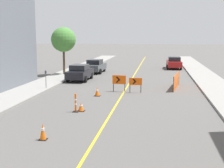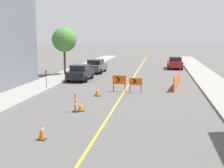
{
  "view_description": "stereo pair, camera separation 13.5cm",
  "coord_description": "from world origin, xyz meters",
  "px_view_note": "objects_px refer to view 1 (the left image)",
  "views": [
    {
      "loc": [
        2.62,
        0.01,
        4.49
      ],
      "look_at": [
        -0.61,
        21.78,
        1.0
      ],
      "focal_mm": 50.0,
      "sensor_mm": 36.0,
      "label": 1
    },
    {
      "loc": [
        2.75,
        0.03,
        4.49
      ],
      "look_at": [
        -0.61,
        21.78,
        1.0
      ],
      "focal_mm": 50.0,
      "sensor_mm": 36.0,
      "label": 2
    }
  ],
  "objects_px": {
    "traffic_cone_third": "(43,132)",
    "arrow_barricade_primary": "(119,80)",
    "parked_car_curb_far": "(174,63)",
    "parking_meter_near_curb": "(46,76)",
    "parked_car_curb_mid": "(95,66)",
    "traffic_cone_fifth": "(97,92)",
    "delineator_post_rear": "(76,104)",
    "street_tree_left_near": "(63,40)",
    "arrow_barricade_secondary": "(135,82)",
    "parked_car_curb_near": "(80,72)",
    "traffic_cone_fourth": "(81,107)"
  },
  "relations": [
    {
      "from": "traffic_cone_fifth",
      "to": "parking_meter_near_curb",
      "type": "relative_size",
      "value": 0.46
    },
    {
      "from": "delineator_post_rear",
      "to": "arrow_barricade_secondary",
      "type": "relative_size",
      "value": 0.95
    },
    {
      "from": "parked_car_curb_far",
      "to": "street_tree_left_near",
      "type": "xyz_separation_m",
      "value": [
        -12.44,
        -8.77,
        3.13
      ]
    },
    {
      "from": "parked_car_curb_far",
      "to": "traffic_cone_fourth",
      "type": "bearing_deg",
      "value": -106.35
    },
    {
      "from": "traffic_cone_third",
      "to": "parked_car_curb_far",
      "type": "xyz_separation_m",
      "value": [
        6.94,
        29.79,
        0.43
      ]
    },
    {
      "from": "parked_car_curb_mid",
      "to": "arrow_barricade_primary",
      "type": "bearing_deg",
      "value": -66.42
    },
    {
      "from": "parked_car_curb_mid",
      "to": "street_tree_left_near",
      "type": "distance_m",
      "value": 5.13
    },
    {
      "from": "arrow_barricade_secondary",
      "to": "traffic_cone_fifth",
      "type": "bearing_deg",
      "value": -150.39
    },
    {
      "from": "parked_car_curb_near",
      "to": "parking_meter_near_curb",
      "type": "height_order",
      "value": "parking_meter_near_curb"
    },
    {
      "from": "traffic_cone_fourth",
      "to": "delineator_post_rear",
      "type": "distance_m",
      "value": 0.41
    },
    {
      "from": "parked_car_curb_mid",
      "to": "parked_car_curb_near",
      "type": "bearing_deg",
      "value": -88.7
    },
    {
      "from": "parked_car_curb_mid",
      "to": "parking_meter_near_curb",
      "type": "height_order",
      "value": "parking_meter_near_curb"
    },
    {
      "from": "delineator_post_rear",
      "to": "arrow_barricade_primary",
      "type": "relative_size",
      "value": 0.85
    },
    {
      "from": "parked_car_curb_mid",
      "to": "traffic_cone_fourth",
      "type": "bearing_deg",
      "value": -77.65
    },
    {
      "from": "traffic_cone_fifth",
      "to": "arrow_barricade_secondary",
      "type": "xyz_separation_m",
      "value": [
        2.7,
        1.73,
        0.5
      ]
    },
    {
      "from": "arrow_barricade_secondary",
      "to": "parking_meter_near_curb",
      "type": "height_order",
      "value": "parking_meter_near_curb"
    },
    {
      "from": "street_tree_left_near",
      "to": "traffic_cone_third",
      "type": "bearing_deg",
      "value": -75.36
    },
    {
      "from": "arrow_barricade_primary",
      "to": "street_tree_left_near",
      "type": "relative_size",
      "value": 0.25
    },
    {
      "from": "parked_car_curb_near",
      "to": "parked_car_curb_far",
      "type": "height_order",
      "value": "same"
    },
    {
      "from": "parked_car_curb_far",
      "to": "parking_meter_near_curb",
      "type": "relative_size",
      "value": 2.99
    },
    {
      "from": "traffic_cone_fourth",
      "to": "parked_car_curb_mid",
      "type": "xyz_separation_m",
      "value": [
        -2.92,
        18.59,
        0.54
      ]
    },
    {
      "from": "traffic_cone_third",
      "to": "traffic_cone_fifth",
      "type": "height_order",
      "value": "traffic_cone_third"
    },
    {
      "from": "traffic_cone_fifth",
      "to": "parked_car_curb_near",
      "type": "distance_m",
      "value": 8.19
    },
    {
      "from": "traffic_cone_fifth",
      "to": "arrow_barricade_primary",
      "type": "relative_size",
      "value": 0.52
    },
    {
      "from": "arrow_barricade_secondary",
      "to": "traffic_cone_third",
      "type": "bearing_deg",
      "value": -108.13
    },
    {
      "from": "street_tree_left_near",
      "to": "delineator_post_rear",
      "type": "bearing_deg",
      "value": -70.72
    },
    {
      "from": "traffic_cone_fourth",
      "to": "arrow_barricade_primary",
      "type": "bearing_deg",
      "value": 78.05
    },
    {
      "from": "delineator_post_rear",
      "to": "street_tree_left_near",
      "type": "xyz_separation_m",
      "value": [
        -5.61,
        16.04,
        3.46
      ]
    },
    {
      "from": "parked_car_curb_mid",
      "to": "street_tree_left_near",
      "type": "bearing_deg",
      "value": -133.3
    },
    {
      "from": "arrow_barricade_secondary",
      "to": "parking_meter_near_curb",
      "type": "xyz_separation_m",
      "value": [
        -7.38,
        0.26,
        0.35
      ]
    },
    {
      "from": "arrow_barricade_secondary",
      "to": "parked_car_curb_near",
      "type": "height_order",
      "value": "parked_car_curb_near"
    },
    {
      "from": "traffic_cone_third",
      "to": "traffic_cone_fourth",
      "type": "bearing_deg",
      "value": 85.75
    },
    {
      "from": "traffic_cone_third",
      "to": "traffic_cone_fourth",
      "type": "height_order",
      "value": "traffic_cone_third"
    },
    {
      "from": "traffic_cone_third",
      "to": "parked_car_curb_mid",
      "type": "xyz_separation_m",
      "value": [
        -2.54,
        23.81,
        0.43
      ]
    },
    {
      "from": "arrow_barricade_primary",
      "to": "parked_car_curb_mid",
      "type": "relative_size",
      "value": 0.3
    },
    {
      "from": "delineator_post_rear",
      "to": "parked_car_curb_mid",
      "type": "height_order",
      "value": "parked_car_curb_mid"
    },
    {
      "from": "delineator_post_rear",
      "to": "parked_car_curb_mid",
      "type": "distance_m",
      "value": 19.01
    },
    {
      "from": "arrow_barricade_primary",
      "to": "delineator_post_rear",
      "type": "bearing_deg",
      "value": -99.16
    },
    {
      "from": "delineator_post_rear",
      "to": "parking_meter_near_curb",
      "type": "distance_m",
      "value": 8.2
    },
    {
      "from": "traffic_cone_third",
      "to": "traffic_cone_fifth",
      "type": "xyz_separation_m",
      "value": [
        0.44,
        9.9,
        -0.03
      ]
    },
    {
      "from": "traffic_cone_third",
      "to": "arrow_barricade_secondary",
      "type": "distance_m",
      "value": 12.05
    },
    {
      "from": "arrow_barricade_secondary",
      "to": "street_tree_left_near",
      "type": "bearing_deg",
      "value": 129.55
    },
    {
      "from": "arrow_barricade_primary",
      "to": "parked_car_curb_near",
      "type": "bearing_deg",
      "value": 134.55
    },
    {
      "from": "parked_car_curb_mid",
      "to": "parking_meter_near_curb",
      "type": "xyz_separation_m",
      "value": [
        -1.7,
        -11.92,
        0.38
      ]
    },
    {
      "from": "street_tree_left_near",
      "to": "arrow_barricade_secondary",
      "type": "bearing_deg",
      "value": -47.43
    },
    {
      "from": "traffic_cone_fifth",
      "to": "delineator_post_rear",
      "type": "relative_size",
      "value": 0.61
    },
    {
      "from": "traffic_cone_third",
      "to": "arrow_barricade_primary",
      "type": "distance_m",
      "value": 12.11
    },
    {
      "from": "traffic_cone_third",
      "to": "arrow_barricade_primary",
      "type": "relative_size",
      "value": 0.57
    },
    {
      "from": "parked_car_curb_far",
      "to": "parking_meter_near_curb",
      "type": "xyz_separation_m",
      "value": [
        -11.18,
        -17.9,
        0.38
      ]
    },
    {
      "from": "traffic_cone_third",
      "to": "parked_car_curb_far",
      "type": "bearing_deg",
      "value": 76.88
    }
  ]
}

